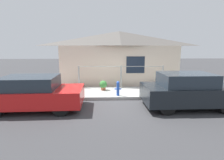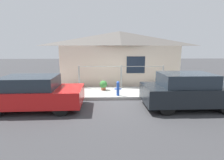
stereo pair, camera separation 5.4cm
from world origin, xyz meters
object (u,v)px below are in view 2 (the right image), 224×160
object	(u,v)px
car_right	(188,91)
potted_plant_near_hydrant	(103,85)
fire_hydrant	(118,88)
car_left	(34,93)

from	to	relation	value
car_right	potted_plant_near_hydrant	bearing A→B (deg)	143.24
car_right	potted_plant_near_hydrant	xyz separation A→B (m)	(-3.43, 2.47, -0.27)
car_right	fire_hydrant	distance (m)	3.05
car_left	car_right	distance (m)	6.10
car_left	car_right	size ratio (longest dim) A/B	1.02
car_right	potted_plant_near_hydrant	distance (m)	4.24
car_left	fire_hydrant	distance (m)	3.66
potted_plant_near_hydrant	fire_hydrant	bearing A→B (deg)	-57.14
fire_hydrant	car_left	bearing A→B (deg)	-158.02
car_left	car_right	world-z (taller)	car_right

